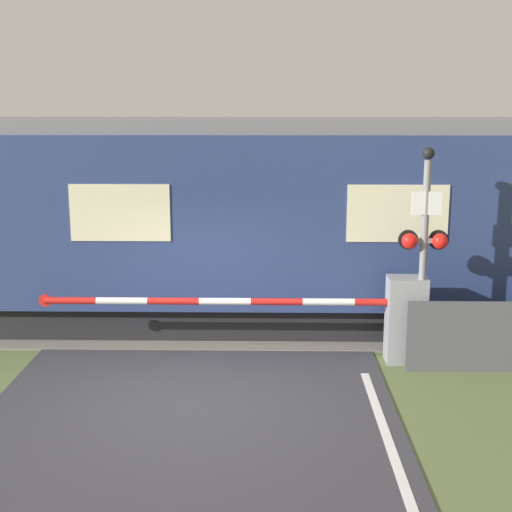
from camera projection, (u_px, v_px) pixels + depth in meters
ground_plane at (194, 401)px, 9.80m from camera, size 80.00×80.00×0.00m
track_bed at (214, 321)px, 13.29m from camera, size 36.00×3.20×0.13m
train at (383, 221)px, 12.84m from camera, size 16.29×2.73×3.75m
crossing_barrier at (377, 317)px, 11.15m from camera, size 6.07×0.44×1.37m
signal_post at (424, 244)px, 10.76m from camera, size 0.76×0.26×3.38m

